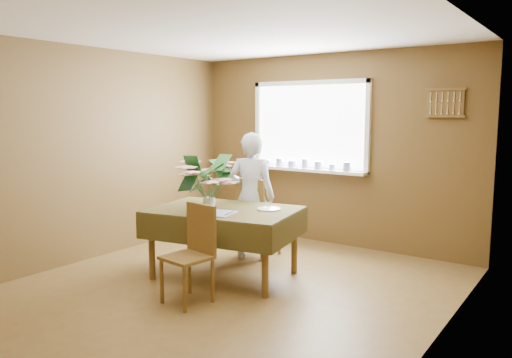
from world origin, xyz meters
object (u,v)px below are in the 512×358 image
Objects in this scene: chair_near at (193,249)px; chair_far at (255,214)px; dining_table at (224,217)px; seated_woman at (252,196)px; flower_bouquet at (209,178)px.

chair_far is at bearing 110.89° from chair_near.
dining_table is 0.81m from chair_far.
seated_woman is 2.43× the size of flower_bouquet.
flower_bouquet is at bearing -103.87° from dining_table.
chair_near is (0.20, -0.71, -0.15)m from dining_table.
seated_woman is at bearing 111.12° from chair_near.
chair_far is at bearing 89.92° from dining_table.
chair_far is 1.16m from flower_bouquet.
seated_woman is at bearing 90.00° from dining_table.
dining_table is 0.70m from seated_woman.
chair_far is (-0.15, 0.78, -0.12)m from dining_table.
chair_far is at bearing -101.41° from seated_woman.
flower_bouquet is at bearing 99.54° from chair_far.
chair_near is 0.79m from flower_bouquet.
chair_near is at bearing -84.85° from dining_table.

